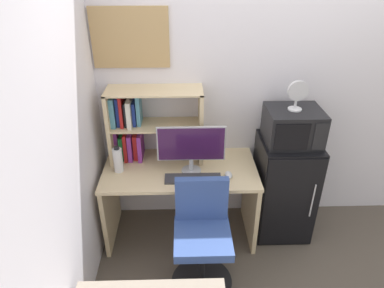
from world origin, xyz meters
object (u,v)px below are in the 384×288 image
Objects in this scene: keyboard at (193,178)px; wall_corkboard at (130,38)px; water_bottle at (118,160)px; desk_chair at (202,242)px; hutch_bookshelf at (141,124)px; mini_fridge at (283,187)px; desk_fan at (297,94)px; computer_mouse at (229,175)px; monitor at (191,146)px; microwave at (293,126)px.

keyboard is 1.22m from wall_corkboard.
water_bottle is 0.26× the size of desk_chair.
hutch_bookshelf reaches higher than desk_chair.
desk_chair is at bearing -81.03° from keyboard.
wall_corkboard is (-0.48, 0.49, 1.01)m from keyboard.
mini_fridge is at bearing -11.68° from wall_corkboard.
desk_chair is (-0.76, -0.59, -0.95)m from desk_fan.
hutch_bookshelf is at bearing -69.09° from wall_corkboard.
mini_fridge is 1.84m from wall_corkboard.
keyboard is 1.86× the size of desk_fan.
computer_mouse is at bearing 5.78° from keyboard.
monitor is 0.98m from wall_corkboard.
monitor is at bearing -172.98° from mini_fridge.
monitor is 0.39m from computer_mouse.
desk_chair is (-0.77, -0.59, -0.67)m from microwave.
desk_chair is (0.49, -0.74, -0.64)m from hutch_bookshelf.
water_bottle is 0.38× the size of wall_corkboard.
wall_corkboard reaches higher than desk_chair.
microwave is (1.26, -0.14, 0.03)m from hutch_bookshelf.
microwave is 0.50× the size of desk_chair.
computer_mouse is (0.29, 0.03, 0.01)m from keyboard.
monitor is 0.62m from water_bottle.
mini_fridge is at bearing 3.04° from water_bottle.
wall_corkboard is (-1.31, 0.27, 1.27)m from mini_fridge.
wall_corkboard is at bearing 168.45° from microwave.
hutch_bookshelf is 0.36m from water_bottle.
monitor is 5.47× the size of computer_mouse.
mini_fridge is at bearing 7.02° from monitor.
wall_corkboard is at bearing 168.15° from desk_fan.
microwave is at bearing -6.56° from hutch_bookshelf.
microwave is at bearing 37.65° from desk_chair.
desk_fan is at bearing 19.81° from computer_mouse.
microwave is 0.28m from desk_fan.
hutch_bookshelf reaches higher than monitor.
desk_chair is at bearing -120.39° from computer_mouse.
monitor is 2.26× the size of desk_fan.
monitor is at bearing -30.71° from hutch_bookshelf.
desk_fan is 0.28× the size of desk_chair.
water_bottle reaches higher than desk_chair.
mini_fridge is 0.89m from desk_fan.
mini_fridge is (0.83, 0.22, -0.26)m from keyboard.
wall_corkboard is at bearing 68.75° from water_bottle.
hutch_bookshelf is 0.65m from keyboard.
keyboard is at bearing -164.93° from mini_fridge.
desk_fan is (-0.01, -0.01, 0.28)m from microwave.
water_bottle is 0.94× the size of desk_fan.
computer_mouse is (0.72, -0.34, -0.31)m from hutch_bookshelf.
computer_mouse reaches higher than keyboard.
water_bottle reaches higher than keyboard.
wall_corkboard is (-1.30, 0.27, 0.38)m from desk_fan.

